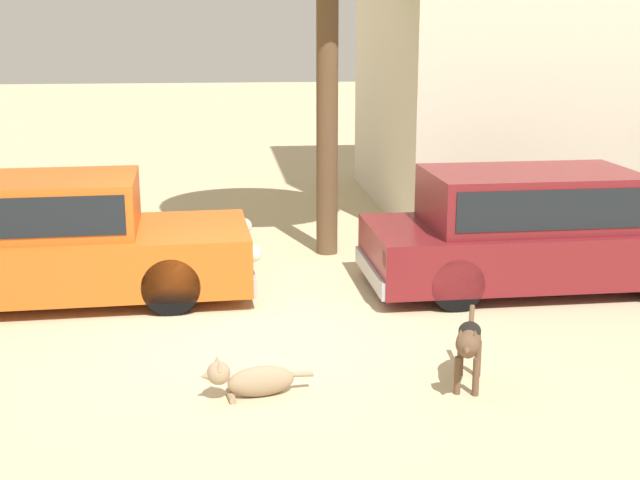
% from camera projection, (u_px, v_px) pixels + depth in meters
% --- Properties ---
extents(ground_plane, '(80.00, 80.00, 0.00)m').
position_uv_depth(ground_plane, '(248.00, 329.00, 8.97)').
color(ground_plane, tan).
extents(parked_sedan_nearest, '(4.74, 1.90, 1.44)m').
position_uv_depth(parked_sedan_nearest, '(49.00, 240.00, 9.82)').
color(parked_sedan_nearest, '#D15619').
rests_on(parked_sedan_nearest, ground_plane).
extents(parked_sedan_second, '(4.28, 1.79, 1.43)m').
position_uv_depth(parked_sedan_second, '(534.00, 227.00, 10.29)').
color(parked_sedan_second, maroon).
rests_on(parked_sedan_second, ground_plane).
extents(stray_dog_spotted, '(0.44, 1.03, 0.67)m').
position_uv_depth(stray_dog_spotted, '(469.00, 341.00, 7.43)').
color(stray_dog_spotted, brown).
rests_on(stray_dog_spotted, ground_plane).
extents(stray_dog_tan, '(0.99, 0.30, 0.39)m').
position_uv_depth(stray_dog_tan, '(250.00, 379.00, 7.31)').
color(stray_dog_tan, '#997F60').
rests_on(stray_dog_tan, ground_plane).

